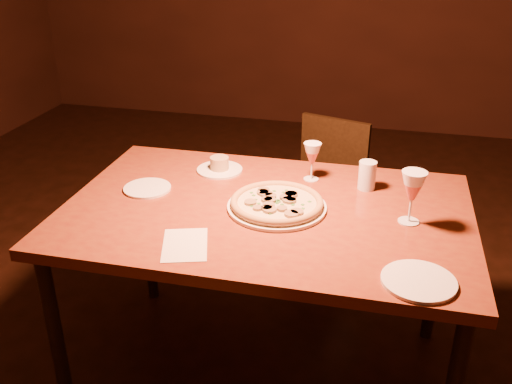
# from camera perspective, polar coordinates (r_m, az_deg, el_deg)

# --- Properties ---
(dining_table) EXTENTS (1.50, 0.97, 0.80)m
(dining_table) POSITION_cam_1_polar(r_m,az_deg,el_deg) (2.14, 1.00, -3.29)
(dining_table) COLOR brown
(dining_table) RESTS_ON floor
(chair_far) EXTENTS (0.48, 0.48, 0.80)m
(chair_far) POSITION_cam_1_polar(r_m,az_deg,el_deg) (3.11, 6.79, 0.57)
(chair_far) COLOR black
(chair_far) RESTS_ON floor
(pizza_plate) EXTENTS (0.37, 0.37, 0.04)m
(pizza_plate) POSITION_cam_1_polar(r_m,az_deg,el_deg) (2.09, 2.10, -1.14)
(pizza_plate) COLOR white
(pizza_plate) RESTS_ON dining_table
(ramekin_saucer) EXTENTS (0.19, 0.19, 0.06)m
(ramekin_saucer) POSITION_cam_1_polar(r_m,az_deg,el_deg) (2.41, -3.67, 2.57)
(ramekin_saucer) COLOR white
(ramekin_saucer) RESTS_ON dining_table
(wine_glass_far) EXTENTS (0.07, 0.07, 0.16)m
(wine_glass_far) POSITION_cam_1_polar(r_m,az_deg,el_deg) (2.31, 5.61, 3.05)
(wine_glass_far) COLOR #CA5B54
(wine_glass_far) RESTS_ON dining_table
(wine_glass_right) EXTENTS (0.09, 0.09, 0.19)m
(wine_glass_right) POSITION_cam_1_polar(r_m,az_deg,el_deg) (2.04, 15.30, -0.52)
(wine_glass_right) COLOR #CA5B54
(wine_glass_right) RESTS_ON dining_table
(water_tumbler) EXTENTS (0.07, 0.07, 0.11)m
(water_tumbler) POSITION_cam_1_polar(r_m,az_deg,el_deg) (2.27, 11.05, 1.65)
(water_tumbler) COLOR silver
(water_tumbler) RESTS_ON dining_table
(side_plate_left) EXTENTS (0.19, 0.19, 0.01)m
(side_plate_left) POSITION_cam_1_polar(r_m,az_deg,el_deg) (2.29, -10.82, 0.37)
(side_plate_left) COLOR white
(side_plate_left) RESTS_ON dining_table
(side_plate_near) EXTENTS (0.22, 0.22, 0.01)m
(side_plate_near) POSITION_cam_1_polar(r_m,az_deg,el_deg) (1.76, 15.95, -8.56)
(side_plate_near) COLOR white
(side_plate_near) RESTS_ON dining_table
(menu_card) EXTENTS (0.20, 0.25, 0.00)m
(menu_card) POSITION_cam_1_polar(r_m,az_deg,el_deg) (1.89, -7.12, -5.25)
(menu_card) COLOR silver
(menu_card) RESTS_ON dining_table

